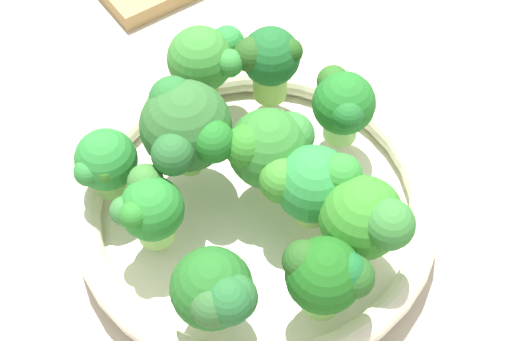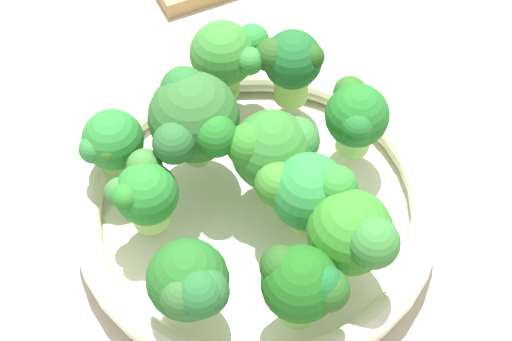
{
  "view_description": "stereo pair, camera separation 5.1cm",
  "coord_description": "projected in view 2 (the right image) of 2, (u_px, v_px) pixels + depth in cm",
  "views": [
    {
      "loc": [
        1.01,
        -32.93,
        48.06
      ],
      "look_at": [
        3.36,
        -2.95,
        6.61
      ],
      "focal_mm": 53.33,
      "sensor_mm": 36.0,
      "label": 1
    },
    {
      "loc": [
        6.13,
        -32.9,
        48.06
      ],
      "look_at": [
        3.36,
        -2.95,
        6.61
      ],
      "focal_mm": 53.33,
      "sensor_mm": 36.0,
      "label": 2
    }
  ],
  "objects": [
    {
      "name": "ground_plane",
      "position": [
        217.0,
        196.0,
        0.59
      ],
      "size": [
        130.0,
        130.0,
        2.5
      ],
      "primitive_type": "cube",
      "color": "#B7AB9A"
    },
    {
      "name": "bowl",
      "position": [
        256.0,
        209.0,
        0.55
      ],
      "size": [
        26.11,
        26.11,
        3.61
      ],
      "color": "silver",
      "rests_on": "ground_plane"
    },
    {
      "name": "broccoli_floret_0",
      "position": [
        303.0,
        284.0,
        0.45
      ],
      "size": [
        5.53,
        4.79,
        6.04
      ],
      "color": "#85CB5E",
      "rests_on": "bowl"
    },
    {
      "name": "broccoli_floret_1",
      "position": [
        190.0,
        285.0,
        0.46
      ],
      "size": [
        5.36,
        5.47,
        5.83
      ],
      "color": "#94C460",
      "rests_on": "bowl"
    },
    {
      "name": "broccoli_floret_2",
      "position": [
        307.0,
        191.0,
        0.49
      ],
      "size": [
        6.66,
        5.22,
        6.44
      ],
      "color": "#8FC15E",
      "rests_on": "bowl"
    },
    {
      "name": "broccoli_floret_3",
      "position": [
        144.0,
        192.0,
        0.5
      ],
      "size": [
        4.84,
        4.93,
        5.38
      ],
      "color": "#98CF69",
      "rests_on": "bowl"
    },
    {
      "name": "broccoli_floret_4",
      "position": [
        230.0,
        56.0,
        0.56
      ],
      "size": [
        5.43,
        4.97,
        6.59
      ],
      "color": "#89BE52",
      "rests_on": "bowl"
    },
    {
      "name": "broccoli_floret_5",
      "position": [
        192.0,
        123.0,
        0.51
      ],
      "size": [
        6.43,
        7.14,
        7.74
      ],
      "color": "#84BF56",
      "rests_on": "bowl"
    },
    {
      "name": "broccoli_floret_6",
      "position": [
        356.0,
        117.0,
        0.53
      ],
      "size": [
        4.57,
        5.61,
        5.83
      ],
      "color": "#91D26B",
      "rests_on": "bowl"
    },
    {
      "name": "broccoli_floret_7",
      "position": [
        352.0,
        231.0,
        0.47
      ],
      "size": [
        5.7,
        6.25,
        6.71
      ],
      "color": "#9AD269",
      "rests_on": "bowl"
    },
    {
      "name": "broccoli_floret_8",
      "position": [
        291.0,
        62.0,
        0.56
      ],
      "size": [
        5.11,
        4.43,
        6.34
      ],
      "color": "#96C856",
      "rests_on": "bowl"
    },
    {
      "name": "broccoli_floret_9",
      "position": [
        112.0,
        143.0,
        0.53
      ],
      "size": [
        4.31,
        4.31,
        5.32
      ],
      "color": "#76B453",
      "rests_on": "bowl"
    },
    {
      "name": "broccoli_floret_10",
      "position": [
        272.0,
        149.0,
        0.51
      ],
      "size": [
        6.26,
        5.61,
        6.49
      ],
      "color": "#94CC5B",
      "rests_on": "bowl"
    }
  ]
}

